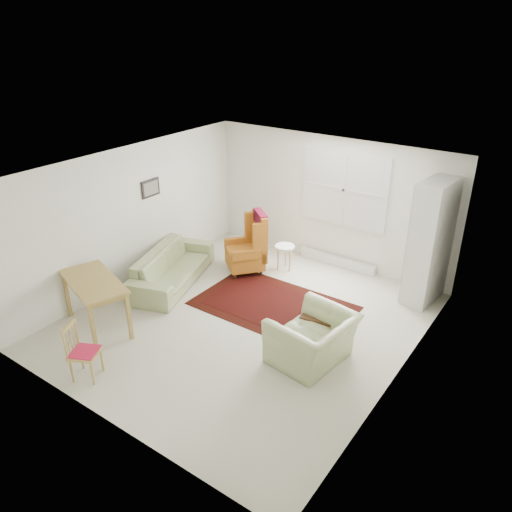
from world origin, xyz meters
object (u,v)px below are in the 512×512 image
Objects in this scene: cabinet at (431,242)px; desk at (97,304)px; wingback_chair at (245,243)px; armchair at (312,335)px; desk_chair at (84,352)px; coffee_table at (323,325)px; stool at (284,257)px; sofa at (172,261)px.

cabinet is 1.63× the size of desk.
wingback_chair is 2.99m from desk.
desk_chair is (-2.32, -2.07, -0.02)m from armchair.
cabinet reaches higher than coffee_table.
coffee_table is (2.30, -1.14, -0.36)m from wingback_chair.
armchair is 1.34× the size of desk_chair.
stool is 2.73m from cabinet.
cabinet is at bearing 55.42° from wingback_chair.
armchair reaches higher than coffee_table.
desk is (-3.17, -1.19, -0.01)m from armchair.
wingback_chair is 0.84m from stool.
armchair is 2.88m from stool.
armchair is 2.20× the size of stool.
stool is 0.23× the size of cabinet.
cabinet is at bearing 44.38° from desk.
armchair is 2.80m from cabinet.
cabinet is (0.73, 2.63, 0.64)m from armchair.
cabinet is (3.16, 0.92, 0.48)m from wingback_chair.
sofa is at bearing -145.90° from cabinet.
sofa reaches higher than desk.
coffee_table is 3.44m from desk_chair.
wingback_chair is at bearing -54.17° from sofa.
sofa is 3.12m from coffee_table.
sofa reaches higher than desk_chair.
desk reaches higher than stool.
sofa is 2.16m from stool.
wingback_chair reaches higher than sofa.
stool is 0.38× the size of desk.
desk is 1.60× the size of desk_chair.
wingback_chair is at bearing 75.70° from desk.
wingback_chair is (0.82, 1.14, 0.16)m from sofa.
stool is (-1.84, 2.20, -0.18)m from armchair.
cabinet reaches higher than wingback_chair.
desk is (-3.04, -1.76, 0.19)m from coffee_table.
stool is at bearing -32.31° from desk_chair.
stool is 4.31m from desk_chair.
desk_chair is (0.11, -3.78, -0.18)m from wingback_chair.
wingback_chair reaches higher than desk_chair.
wingback_chair is 2.35× the size of stool.
wingback_chair is at bearing 153.74° from coffee_table.
cabinet reaches higher than armchair.
coffee_table is 0.69× the size of desk_chair.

